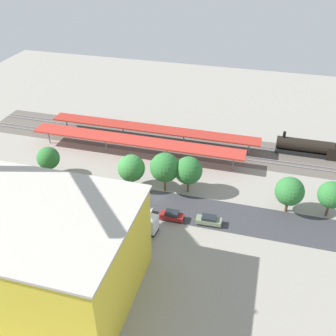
{
  "coord_description": "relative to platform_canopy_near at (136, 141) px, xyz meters",
  "views": [
    {
      "loc": [
        -18.78,
        61.74,
        48.97
      ],
      "look_at": [
        -2.3,
        0.78,
        7.84
      ],
      "focal_mm": 41.79,
      "sensor_mm": 36.0,
      "label": 1
    }
  ],
  "objects": [
    {
      "name": "ground_plane",
      "position": [
        -9.69,
        14.18,
        -4.07
      ],
      "size": [
        168.99,
        168.99,
        0.0
      ],
      "primitive_type": "plane",
      "color": "gray",
      "rests_on": "ground"
    },
    {
      "name": "street_asphalt",
      "position": [
        -9.69,
        16.85,
        -4.07
      ],
      "size": [
        105.66,
        9.55,
        0.01
      ],
      "primitive_type": "cube",
      "rotation": [
        0.0,
        0.0,
        -0.01
      ],
      "color": "#38383D",
      "rests_on": "ground"
    },
    {
      "name": "platform_canopy_near",
      "position": [
        0.0,
        0.0,
        0.0
      ],
      "size": [
        51.7,
        4.88,
        4.29
      ],
      "color": "#B73328",
      "rests_on": "ground"
    },
    {
      "name": "street_tree_5",
      "position": [
        15.72,
        12.69,
        0.22
      ],
      "size": [
        4.97,
        4.97,
        6.79
      ],
      "color": "brown",
      "rests_on": "ground"
    },
    {
      "name": "street_tree_2",
      "position": [
        -3.4,
        12.39,
        0.65
      ],
      "size": [
        5.74,
        5.74,
        7.61
      ],
      "color": "brown",
      "rests_on": "ground"
    },
    {
      "name": "platform_canopy_far",
      "position": [
        -1.87,
        -7.72,
        -0.39
      ],
      "size": [
        53.72,
        4.44,
        3.88
      ],
      "color": "#A82D23",
      "rests_on": "ground"
    },
    {
      "name": "street_tree_3",
      "position": [
        -15.21,
        10.94,
        1.19
      ],
      "size": [
        5.75,
        5.75,
        8.14
      ],
      "color": "brown",
      "rests_on": "ground"
    },
    {
      "name": "street_tree_0",
      "position": [
        -42.76,
        11.6,
        0.88
      ],
      "size": [
        5.16,
        5.16,
        7.55
      ],
      "color": "brown",
      "rests_on": "ground"
    },
    {
      "name": "parked_car_4",
      "position": [
        5.9,
        20.16,
        -3.31
      ],
      "size": [
        4.33,
        1.94,
        1.71
      ],
      "color": "black",
      "rests_on": "ground"
    },
    {
      "name": "construction_building",
      "position": [
        1.48,
        41.17,
        3.19
      ],
      "size": [
        29.86,
        20.77,
        14.52
      ],
      "primitive_type": "cube",
      "rotation": [
        0.0,
        0.0,
        -0.01
      ],
      "color": "yellow",
      "rests_on": "ground"
    },
    {
      "name": "parked_car_0",
      "position": [
        -21.26,
        19.93,
        -3.29
      ],
      "size": [
        4.84,
        2.02,
        1.75
      ],
      "color": "black",
      "rests_on": "ground"
    },
    {
      "name": "locomotive",
      "position": [
        -40.26,
        -11.24,
        -2.15
      ],
      "size": [
        16.13,
        3.2,
        5.39
      ],
      "color": "black",
      "rests_on": "ground"
    },
    {
      "name": "parked_car_5",
      "position": [
        13.55,
        20.27,
        -3.35
      ],
      "size": [
        4.73,
        1.81,
        1.6
      ],
      "color": "black",
      "rests_on": "ground"
    },
    {
      "name": "box_truck_0",
      "position": [
        -8.23,
        24.64,
        -2.37
      ],
      "size": [
        9.2,
        3.44,
        3.46
      ],
      "color": "black",
      "rests_on": "ground"
    },
    {
      "name": "construction_roof_slab",
      "position": [
        1.48,
        41.17,
        10.66
      ],
      "size": [
        30.46,
        21.37,
        0.4
      ],
      "primitive_type": "cube",
      "rotation": [
        0.0,
        0.0,
        -0.01
      ],
      "color": "#B7B2A8",
      "rests_on": "construction_building"
    },
    {
      "name": "parked_car_2",
      "position": [
        -8.04,
        20.24,
        -3.34
      ],
      "size": [
        4.19,
        1.9,
        1.63
      ],
      "color": "black",
      "rests_on": "ground"
    },
    {
      "name": "traffic_light",
      "position": [
        -2.61,
        21.77,
        -0.0
      ],
      "size": [
        0.5,
        0.36,
        6.1
      ],
      "color": "#333333",
      "rests_on": "ground"
    },
    {
      "name": "parked_car_3",
      "position": [
        -1.0,
        20.19,
        -3.37
      ],
      "size": [
        4.03,
        1.92,
        1.54
      ],
      "color": "black",
      "rests_on": "ground"
    },
    {
      "name": "street_tree_1",
      "position": [
        -35.2,
        12.2,
        0.68
      ],
      "size": [
        5.59,
        5.59,
        7.56
      ],
      "color": "brown",
      "rests_on": "ground"
    },
    {
      "name": "box_truck_1",
      "position": [
        -7.38,
        25.76,
        -2.47
      ],
      "size": [
        9.31,
        3.07,
        3.22
      ],
      "color": "black",
      "rests_on": "ground"
    },
    {
      "name": "box_truck_2",
      "position": [
        6.91,
        24.33,
        -2.37
      ],
      "size": [
        10.0,
        3.27,
        3.5
      ],
      "color": "black",
      "rests_on": "ground"
    },
    {
      "name": "street_tree_4",
      "position": [
        -10.45,
        11.8,
        1.65
      ],
      "size": [
        6.1,
        6.1,
        8.78
      ],
      "color": "brown",
      "rests_on": "ground"
    },
    {
      "name": "track_rails",
      "position": [
        -9.69,
        -8.42,
        -3.89
      ],
      "size": [
        105.62,
        7.76,
        0.12
      ],
      "color": "#9E9EA8",
      "rests_on": "ground"
    },
    {
      "name": "rail_bed",
      "position": [
        -9.69,
        -8.42,
        -4.07
      ],
      "size": [
        105.69,
        14.2,
        0.01
      ],
      "primitive_type": "cube",
      "rotation": [
        0.0,
        0.0,
        -0.01
      ],
      "color": "#5B544C",
      "rests_on": "ground"
    },
    {
      "name": "parked_car_1",
      "position": [
        -14.25,
        20.48,
        -3.24
      ],
      "size": [
        4.53,
        1.91,
        1.87
      ],
      "color": "black",
      "rests_on": "ground"
    }
  ]
}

